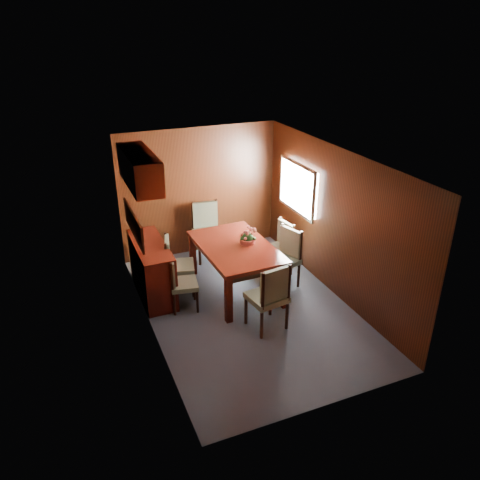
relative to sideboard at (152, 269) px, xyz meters
name	(u,v)px	position (x,y,z in m)	size (l,w,h in m)	color
ground	(247,308)	(1.25, -1.00, -0.45)	(4.50, 4.50, 0.00)	#3B4450
room_shell	(232,205)	(1.15, -0.67, 1.18)	(3.06, 4.52, 2.41)	black
sideboard	(152,269)	(0.00, 0.00, 0.00)	(0.48, 1.40, 0.90)	#340C06
dining_table	(236,252)	(1.30, -0.42, 0.25)	(1.14, 1.77, 0.82)	#340C06
chair_left_near	(179,280)	(0.29, -0.59, 0.05)	(0.48, 0.49, 0.90)	black
chair_left_far	(175,262)	(0.36, -0.10, 0.10)	(0.55, 0.57, 0.99)	black
chair_right_near	(285,255)	(2.12, -0.58, 0.12)	(0.59, 0.61, 1.02)	black
chair_right_far	(280,245)	(2.25, -0.15, 0.08)	(0.50, 0.52, 0.96)	black
chair_head	(270,294)	(1.33, -1.63, 0.14)	(0.57, 0.55, 1.06)	black
chair_foot	(207,227)	(1.26, 0.92, 0.15)	(0.55, 0.53, 1.08)	black
flower_centerpiece	(248,236)	(1.51, -0.41, 0.49)	(0.27, 0.27, 0.27)	#A43E32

